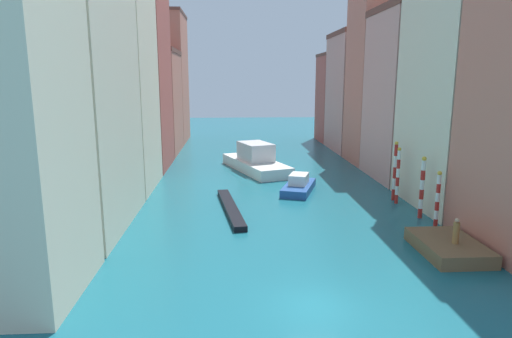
% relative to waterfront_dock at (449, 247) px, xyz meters
% --- Properties ---
extents(ground_plane, '(154.00, 154.00, 0.00)m').
position_rel_waterfront_dock_xyz_m(ground_plane, '(-8.97, 18.77, -0.40)').
color(ground_plane, '#196070').
extents(building_left_1, '(7.17, 12.22, 18.15)m').
position_rel_waterfront_dock_xyz_m(building_left_1, '(-23.41, 6.40, 8.69)').
color(building_left_1, beige).
rests_on(building_left_1, ground).
extents(building_left_2, '(7.17, 9.61, 19.98)m').
position_rel_waterfront_dock_xyz_m(building_left_2, '(-23.41, 17.44, 9.60)').
color(building_left_2, beige).
rests_on(building_left_2, ground).
extents(building_left_3, '(7.17, 10.17, 22.30)m').
position_rel_waterfront_dock_xyz_m(building_left_3, '(-23.41, 27.58, 10.76)').
color(building_left_3, '#B25147').
rests_on(building_left_3, ground).
extents(building_left_4, '(7.17, 11.41, 14.11)m').
position_rel_waterfront_dock_xyz_m(building_left_4, '(-23.41, 38.66, 6.67)').
color(building_left_4, '#C6705B').
rests_on(building_left_4, ground).
extents(building_left_5, '(7.17, 11.35, 20.50)m').
position_rel_waterfront_dock_xyz_m(building_left_5, '(-23.41, 50.10, 9.86)').
color(building_left_5, '#C6705B').
rests_on(building_left_5, ground).
extents(building_right_1, '(7.17, 10.31, 20.86)m').
position_rel_waterfront_dock_xyz_m(building_right_1, '(5.48, 9.92, 10.05)').
color(building_right_1, beige).
rests_on(building_right_1, ground).
extents(building_right_2, '(7.17, 9.82, 17.15)m').
position_rel_waterfront_dock_xyz_m(building_right_2, '(5.48, 20.13, 8.19)').
color(building_right_2, tan).
rests_on(building_right_2, ground).
extents(building_right_3, '(7.17, 7.99, 21.25)m').
position_rel_waterfront_dock_xyz_m(building_right_3, '(5.48, 29.00, 10.24)').
color(building_right_3, '#C6705B').
rests_on(building_right_3, ground).
extents(building_right_4, '(7.17, 11.17, 16.59)m').
position_rel_waterfront_dock_xyz_m(building_right_4, '(5.48, 38.88, 7.91)').
color(building_right_4, tan).
rests_on(building_right_4, ground).
extents(building_right_5, '(7.17, 7.95, 14.19)m').
position_rel_waterfront_dock_xyz_m(building_right_5, '(5.48, 48.47, 6.71)').
color(building_right_5, '#B25147').
rests_on(building_right_5, ground).
extents(waterfront_dock, '(3.33, 5.06, 0.79)m').
position_rel_waterfront_dock_xyz_m(waterfront_dock, '(0.00, 0.00, 0.00)').
color(waterfront_dock, brown).
rests_on(waterfront_dock, ground).
extents(person_on_dock, '(0.36, 0.36, 1.51)m').
position_rel_waterfront_dock_xyz_m(person_on_dock, '(0.12, -0.45, 1.10)').
color(person_on_dock, olive).
rests_on(person_on_dock, waterfront_dock).
extents(mooring_pole_0, '(0.31, 0.31, 4.01)m').
position_rel_waterfront_dock_xyz_m(mooring_pole_0, '(1.35, 4.53, 1.65)').
color(mooring_pole_0, red).
rests_on(mooring_pole_0, ground).
extents(mooring_pole_1, '(0.34, 0.34, 4.62)m').
position_rel_waterfront_dock_xyz_m(mooring_pole_1, '(1.21, 6.74, 1.97)').
color(mooring_pole_1, red).
rests_on(mooring_pole_1, ground).
extents(mooring_pole_2, '(0.30, 0.30, 4.69)m').
position_rel_waterfront_dock_xyz_m(mooring_pole_2, '(0.90, 10.67, 1.99)').
color(mooring_pole_2, red).
rests_on(mooring_pole_2, ground).
extents(mooring_pole_3, '(0.32, 0.32, 5.03)m').
position_rel_waterfront_dock_xyz_m(mooring_pole_3, '(1.02, 11.66, 2.17)').
color(mooring_pole_3, red).
rests_on(mooring_pole_3, ground).
extents(vaporetto_white, '(7.48, 12.10, 3.15)m').
position_rel_waterfront_dock_xyz_m(vaporetto_white, '(-9.93, 24.73, 0.71)').
color(vaporetto_white, white).
rests_on(vaporetto_white, ground).
extents(gondola_black, '(2.27, 10.33, 0.41)m').
position_rel_waterfront_dock_xyz_m(gondola_black, '(-12.79, 9.39, -0.19)').
color(gondola_black, black).
rests_on(gondola_black, ground).
extents(motorboat_0, '(4.06, 6.22, 1.64)m').
position_rel_waterfront_dock_xyz_m(motorboat_0, '(-6.55, 15.03, 0.17)').
color(motorboat_0, '#234C93').
rests_on(motorboat_0, ground).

